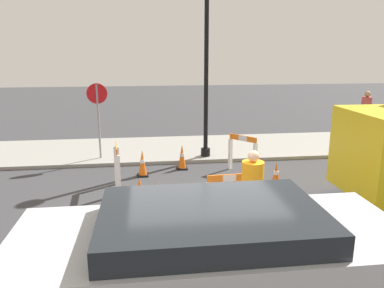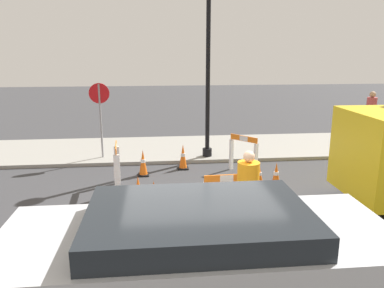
{
  "view_description": "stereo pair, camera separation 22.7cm",
  "coord_description": "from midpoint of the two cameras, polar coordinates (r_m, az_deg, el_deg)",
  "views": [
    {
      "loc": [
        -0.95,
        -6.14,
        3.3
      ],
      "look_at": [
        0.2,
        2.93,
        1.0
      ],
      "focal_mm": 35.0,
      "sensor_mm": 36.0,
      "label": 1
    },
    {
      "loc": [
        -0.73,
        -6.16,
        3.3
      ],
      "look_at": [
        0.2,
        2.93,
        1.0
      ],
      "focal_mm": 35.0,
      "sensor_mm": 36.0,
      "label": 2
    }
  ],
  "objects": [
    {
      "name": "barricade_2",
      "position": [
        10.4,
        8.45,
        -1.31
      ],
      "size": [
        0.68,
        0.73,
        1.04
      ],
      "rotation": [
        0.0,
        0.0,
        8.6
      ],
      "color": "white",
      "rests_on": "ground_plane"
    },
    {
      "name": "traffic_cone_3",
      "position": [
        9.49,
        10.86,
        -4.79
      ],
      "size": [
        0.3,
        0.3,
        0.55
      ],
      "color": "black",
      "rests_on": "ground_plane"
    },
    {
      "name": "person_worker",
      "position": [
        6.57,
        9.46,
        -7.62
      ],
      "size": [
        0.45,
        0.45,
        1.67
      ],
      "rotation": [
        0.0,
        0.0,
        1.8
      ],
      "color": "#33333D",
      "rests_on": "ground_plane"
    },
    {
      "name": "barricade_1",
      "position": [
        7.46,
        6.1,
        -7.8
      ],
      "size": [
        0.9,
        0.19,
        0.95
      ],
      "rotation": [
        0.0,
        0.0,
        6.34
      ],
      "color": "white",
      "rests_on": "ground_plane"
    },
    {
      "name": "traffic_cone_4",
      "position": [
        10.14,
        -6.83,
        -2.91
      ],
      "size": [
        0.3,
        0.3,
        0.72
      ],
      "color": "black",
      "rests_on": "ground_plane"
    },
    {
      "name": "streetlamp_post",
      "position": [
        11.21,
        3.09,
        14.44
      ],
      "size": [
        0.44,
        0.44,
        5.07
      ],
      "color": "black",
      "rests_on": "sidewalk_slab"
    },
    {
      "name": "traffic_cone_0",
      "position": [
        8.23,
        -7.39,
        -7.17
      ],
      "size": [
        0.3,
        0.3,
        0.67
      ],
      "color": "black",
      "rests_on": "ground_plane"
    },
    {
      "name": "person_pedestrian",
      "position": [
        15.32,
        25.94,
        4.22
      ],
      "size": [
        0.41,
        0.41,
        1.75
      ],
      "rotation": [
        0.0,
        0.0,
        3.32
      ],
      "color": "#33333D",
      "rests_on": "sidewalk_slab"
    },
    {
      "name": "sidewalk_slab",
      "position": [
        12.73,
        -1.82,
        -0.68
      ],
      "size": [
        18.0,
        3.26,
        0.1
      ],
      "color": "gray",
      "rests_on": "ground_plane"
    },
    {
      "name": "parked_car_1",
      "position": [
        4.34,
        2.53,
        -18.59
      ],
      "size": [
        4.25,
        1.86,
        1.68
      ],
      "color": "#B7BABF",
      "rests_on": "ground_plane"
    },
    {
      "name": "ground_plane",
      "position": [
        7.03,
        1.8,
        -13.87
      ],
      "size": [
        60.0,
        60.0,
        0.0
      ],
      "primitive_type": "plane",
      "color": "#38383A"
    },
    {
      "name": "barricade_0",
      "position": [
        9.2,
        -10.67,
        -3.19
      ],
      "size": [
        0.2,
        0.86,
        1.12
      ],
      "rotation": [
        0.0,
        0.0,
        4.8
      ],
      "color": "white",
      "rests_on": "ground_plane"
    },
    {
      "name": "traffic_cone_1",
      "position": [
        10.63,
        -0.77,
        -1.99
      ],
      "size": [
        0.3,
        0.3,
        0.72
      ],
      "color": "black",
      "rests_on": "ground_plane"
    },
    {
      "name": "traffic_cone_5",
      "position": [
        9.45,
        13.37,
        -4.72
      ],
      "size": [
        0.3,
        0.3,
        0.64
      ],
      "color": "black",
      "rests_on": "ground_plane"
    },
    {
      "name": "stop_sign",
      "position": [
        11.51,
        -13.29,
        5.33
      ],
      "size": [
        0.6,
        0.06,
        2.26
      ],
      "rotation": [
        0.0,
        0.0,
        3.19
      ],
      "color": "gray",
      "rests_on": "sidewalk_slab"
    },
    {
      "name": "traffic_cone_2",
      "position": [
        7.92,
        -4.98,
        -8.0
      ],
      "size": [
        0.3,
        0.3,
        0.67
      ],
      "color": "black",
      "rests_on": "ground_plane"
    }
  ]
}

